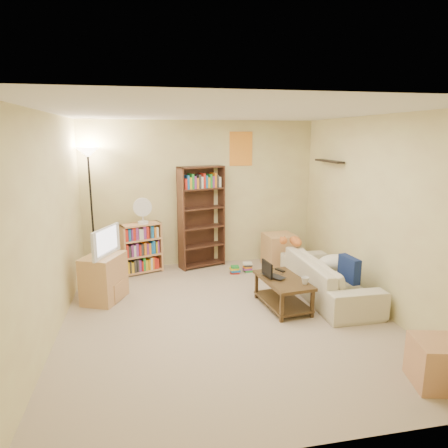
{
  "coord_description": "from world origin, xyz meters",
  "views": [
    {
      "loc": [
        -0.94,
        -4.59,
        2.23
      ],
      "look_at": [
        0.11,
        0.67,
        1.05
      ],
      "focal_mm": 32.0,
      "sensor_mm": 36.0,
      "label": 1
    }
  ],
  "objects_px": {
    "coffee_table": "(283,289)",
    "short_bookshelf": "(141,248)",
    "side_table": "(279,250)",
    "sofa": "(328,277)",
    "tall_bookshelf": "(201,215)",
    "television": "(101,241)",
    "floor_lamp": "(89,174)",
    "tv_stand": "(104,278)",
    "laptop": "(276,275)",
    "end_cabinet": "(442,363)",
    "tabby_cat": "(293,241)",
    "desk_fan": "(143,210)",
    "mug": "(305,281)"
  },
  "relations": [
    {
      "from": "coffee_table",
      "to": "short_bookshelf",
      "type": "relative_size",
      "value": 1.14
    },
    {
      "from": "side_table",
      "to": "sofa",
      "type": "bearing_deg",
      "value": -80.66
    },
    {
      "from": "coffee_table",
      "to": "tall_bookshelf",
      "type": "distance_m",
      "value": 2.19
    },
    {
      "from": "television",
      "to": "floor_lamp",
      "type": "xyz_separation_m",
      "value": [
        -0.25,
        1.21,
        0.8
      ]
    },
    {
      "from": "coffee_table",
      "to": "tv_stand",
      "type": "relative_size",
      "value": 1.47
    },
    {
      "from": "sofa",
      "to": "laptop",
      "type": "xyz_separation_m",
      "value": [
        -0.82,
        -0.14,
        0.14
      ]
    },
    {
      "from": "laptop",
      "to": "sofa",
      "type": "bearing_deg",
      "value": -110.9
    },
    {
      "from": "sofa",
      "to": "floor_lamp",
      "type": "bearing_deg",
      "value": 63.34
    },
    {
      "from": "sofa",
      "to": "end_cabinet",
      "type": "relative_size",
      "value": 3.69
    },
    {
      "from": "tabby_cat",
      "to": "laptop",
      "type": "xyz_separation_m",
      "value": [
        -0.57,
        -0.87,
        -0.22
      ]
    },
    {
      "from": "tabby_cat",
      "to": "side_table",
      "type": "height_order",
      "value": "tabby_cat"
    },
    {
      "from": "end_cabinet",
      "to": "desk_fan",
      "type": "bearing_deg",
      "value": 125.98
    },
    {
      "from": "tabby_cat",
      "to": "short_bookshelf",
      "type": "bearing_deg",
      "value": 161.06
    },
    {
      "from": "television",
      "to": "tall_bookshelf",
      "type": "bearing_deg",
      "value": -27.45
    },
    {
      "from": "laptop",
      "to": "desk_fan",
      "type": "xyz_separation_m",
      "value": [
        -1.72,
        1.63,
        0.66
      ]
    },
    {
      "from": "tv_stand",
      "to": "tall_bookshelf",
      "type": "height_order",
      "value": "tall_bookshelf"
    },
    {
      "from": "sofa",
      "to": "floor_lamp",
      "type": "xyz_separation_m",
      "value": [
        -3.35,
        1.67,
        1.37
      ]
    },
    {
      "from": "end_cabinet",
      "to": "tall_bookshelf",
      "type": "bearing_deg",
      "value": 113.48
    },
    {
      "from": "desk_fan",
      "to": "floor_lamp",
      "type": "xyz_separation_m",
      "value": [
        -0.81,
        0.18,
        0.58
      ]
    },
    {
      "from": "television",
      "to": "sofa",
      "type": "bearing_deg",
      "value": -74.11
    },
    {
      "from": "laptop",
      "to": "side_table",
      "type": "bearing_deg",
      "value": -51.45
    },
    {
      "from": "sofa",
      "to": "tv_stand",
      "type": "height_order",
      "value": "tv_stand"
    },
    {
      "from": "tall_bookshelf",
      "to": "side_table",
      "type": "xyz_separation_m",
      "value": [
        1.33,
        -0.25,
        -0.64
      ]
    },
    {
      "from": "mug",
      "to": "tv_stand",
      "type": "height_order",
      "value": "tv_stand"
    },
    {
      "from": "short_bookshelf",
      "to": "tabby_cat",
      "type": "bearing_deg",
      "value": -39.35
    },
    {
      "from": "mug",
      "to": "tv_stand",
      "type": "relative_size",
      "value": 0.18
    },
    {
      "from": "coffee_table",
      "to": "television",
      "type": "relative_size",
      "value": 1.44
    },
    {
      "from": "tabby_cat",
      "to": "mug",
      "type": "distance_m",
      "value": 1.27
    },
    {
      "from": "sofa",
      "to": "coffee_table",
      "type": "bearing_deg",
      "value": 108.17
    },
    {
      "from": "tabby_cat",
      "to": "coffee_table",
      "type": "height_order",
      "value": "tabby_cat"
    },
    {
      "from": "mug",
      "to": "side_table",
      "type": "distance_m",
      "value": 1.94
    },
    {
      "from": "sofa",
      "to": "tabby_cat",
      "type": "height_order",
      "value": "tabby_cat"
    },
    {
      "from": "laptop",
      "to": "floor_lamp",
      "type": "bearing_deg",
      "value": 23.58
    },
    {
      "from": "tall_bookshelf",
      "to": "short_bookshelf",
      "type": "relative_size",
      "value": 2.08
    },
    {
      "from": "floor_lamp",
      "to": "end_cabinet",
      "type": "distance_m",
      "value": 5.34
    },
    {
      "from": "tv_stand",
      "to": "side_table",
      "type": "relative_size",
      "value": 1.13
    },
    {
      "from": "tv_stand",
      "to": "television",
      "type": "height_order",
      "value": "television"
    },
    {
      "from": "tabby_cat",
      "to": "tall_bookshelf",
      "type": "xyz_separation_m",
      "value": [
        -1.31,
        0.94,
        0.29
      ]
    },
    {
      "from": "short_bookshelf",
      "to": "side_table",
      "type": "xyz_separation_m",
      "value": [
        2.36,
        -0.12,
        -0.13
      ]
    },
    {
      "from": "laptop",
      "to": "desk_fan",
      "type": "distance_m",
      "value": 2.46
    },
    {
      "from": "mug",
      "to": "coffee_table",
      "type": "bearing_deg",
      "value": 130.94
    },
    {
      "from": "desk_fan",
      "to": "floor_lamp",
      "type": "height_order",
      "value": "floor_lamp"
    },
    {
      "from": "television",
      "to": "side_table",
      "type": "distance_m",
      "value": 3.07
    },
    {
      "from": "tabby_cat",
      "to": "television",
      "type": "distance_m",
      "value": 2.87
    },
    {
      "from": "tabby_cat",
      "to": "end_cabinet",
      "type": "xyz_separation_m",
      "value": [
        0.35,
        -2.88,
        -0.42
      ]
    },
    {
      "from": "tv_stand",
      "to": "side_table",
      "type": "height_order",
      "value": "tv_stand"
    },
    {
      "from": "floor_lamp",
      "to": "end_cabinet",
      "type": "relative_size",
      "value": 4.01
    },
    {
      "from": "tv_stand",
      "to": "desk_fan",
      "type": "bearing_deg",
      "value": 86.0
    },
    {
      "from": "tabby_cat",
      "to": "television",
      "type": "height_order",
      "value": "television"
    },
    {
      "from": "laptop",
      "to": "short_bookshelf",
      "type": "bearing_deg",
      "value": 15.76
    }
  ]
}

